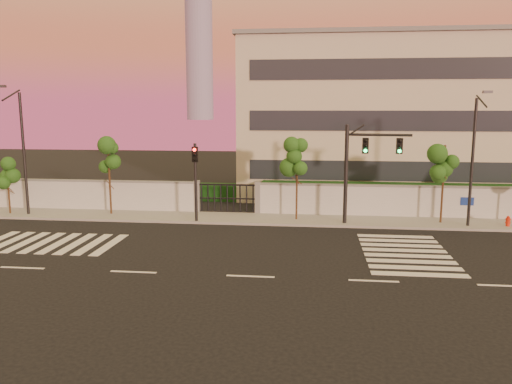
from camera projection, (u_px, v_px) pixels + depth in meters
ground at (250, 276)px, 20.58m from camera, size 120.00×120.00×0.00m
sidewalk at (271, 219)px, 30.86m from camera, size 60.00×3.00×0.15m
perimeter_wall at (275, 199)px, 32.15m from camera, size 60.00×0.36×2.20m
hedge_row at (293, 196)px, 34.76m from camera, size 41.00×4.25×1.80m
institutional_building at (394, 117)px, 40.12m from camera, size 24.40×12.40×12.25m
distant_skyscraper at (198, 13)px, 291.80m from camera, size 16.00×16.00×118.00m
road_markings at (228, 250)px, 24.44m from camera, size 57.00×7.62×0.02m
street_tree_b at (8, 174)px, 31.85m from camera, size 1.41×1.12×3.65m
street_tree_c at (109, 160)px, 31.57m from camera, size 1.52×1.21×4.93m
street_tree_d at (297, 162)px, 30.00m from camera, size 1.47×1.17×4.96m
street_tree_e at (444, 166)px, 29.13m from camera, size 1.50×1.19×4.75m
traffic_signal_main at (359, 163)px, 28.87m from camera, size 3.74×0.63×5.93m
traffic_signal_secondary at (195, 173)px, 29.56m from camera, size 0.37×0.35×4.82m
streetlight_west at (22, 148)px, 31.19m from camera, size 0.49×1.97×8.20m
streetlight_east at (474, 156)px, 28.03m from camera, size 0.46×1.87×7.77m
fire_hydrant at (508, 222)px, 28.70m from camera, size 0.30×0.28×0.75m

